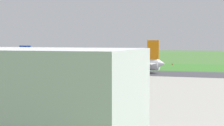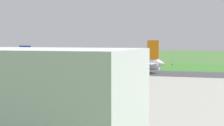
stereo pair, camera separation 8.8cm
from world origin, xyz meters
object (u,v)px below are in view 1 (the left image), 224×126
at_px(airliner_main, 113,63).
at_px(airliner_parked_mid, 68,74).
at_px(service_car_followme, 43,70).
at_px(traffic_cone_orange, 164,68).
at_px(no_stopping_sign, 172,65).

distance_m(airliner_main, airliner_parked_mid, 55.71).
xyz_separation_m(airliner_main, service_car_followme, (33.63, 9.74, -3.51)).
bearing_deg(traffic_cone_orange, airliner_parked_mid, 78.89).
bearing_deg(traffic_cone_orange, no_stopping_sign, -141.12).
bearing_deg(airliner_main, no_stopping_sign, -121.67).
height_order(airliner_main, no_stopping_sign, airliner_main).
relative_size(airliner_main, no_stopping_sign, 23.29).
xyz_separation_m(service_car_followme, traffic_cone_orange, (-52.90, -44.45, -0.57)).
relative_size(airliner_main, traffic_cone_orange, 98.46).
bearing_deg(airliner_main, airliner_parked_mid, 91.57).
bearing_deg(service_car_followme, no_stopping_sign, -140.05).
relative_size(airliner_parked_mid, no_stopping_sign, 20.40).
bearing_deg(airliner_main, traffic_cone_orange, -119.04).
height_order(airliner_parked_mid, no_stopping_sign, airliner_parked_mid).
xyz_separation_m(airliner_parked_mid, no_stopping_sign, (-21.99, -93.81, -2.39)).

